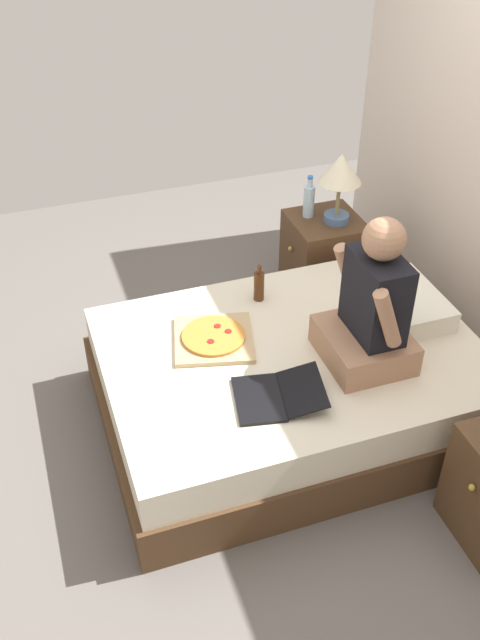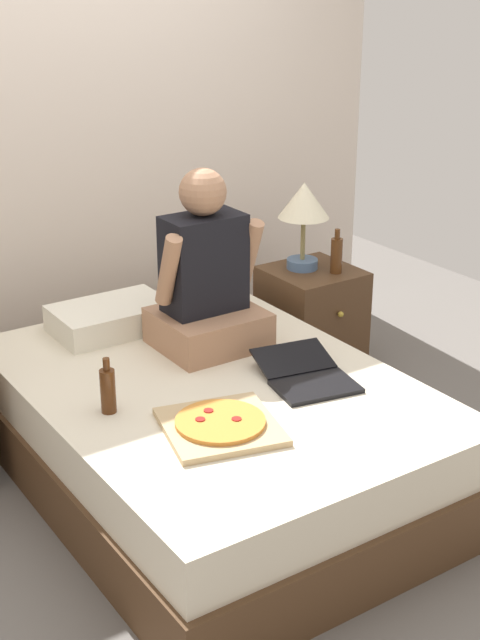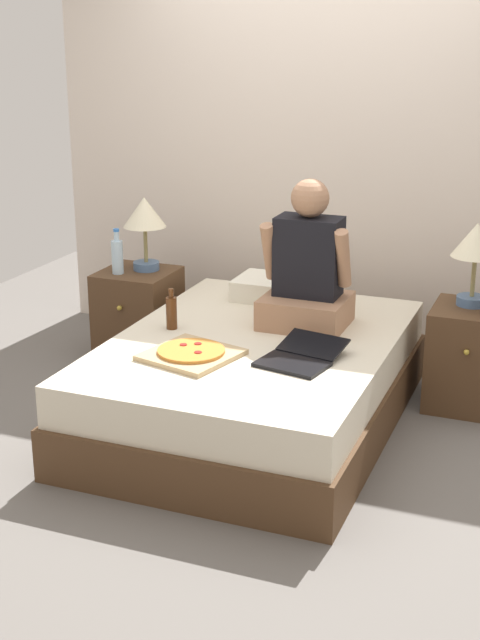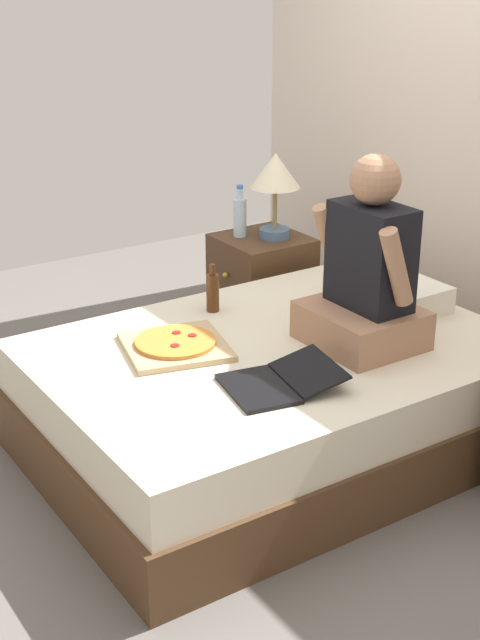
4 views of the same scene
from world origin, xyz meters
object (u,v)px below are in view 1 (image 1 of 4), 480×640
lamp_on_left_nightstand (340,173)px  laptop (273,396)px  bed (290,383)px  water_bottle (309,200)px  pizza_box (214,338)px  beer_bottle_on_bed (259,285)px  nightstand_left (323,257)px  person_seated (371,311)px

lamp_on_left_nightstand → laptop: lamp_on_left_nightstand is taller
bed → lamp_on_left_nightstand: (-0.97, 0.69, 0.66)m
water_bottle → pizza_box: water_bottle is taller
bed → laptop: size_ratio=4.19×
water_bottle → beer_bottle_on_bed: bearing=-41.8°
nightstand_left → lamp_on_left_nightstand: (0.04, 0.05, 0.61)m
nightstand_left → beer_bottle_on_bed: beer_bottle_on_bed is taller
water_bottle → laptop: (1.41, -0.78, -0.18)m
beer_bottle_on_bed → pizza_box: bearing=-52.0°
nightstand_left → lamp_on_left_nightstand: size_ratio=1.24×
water_bottle → beer_bottle_on_bed: size_ratio=1.25×
bed → beer_bottle_on_bed: bearing=-178.5°
water_bottle → pizza_box: size_ratio=0.57×
bed → nightstand_left: bearing=147.7°
nightstand_left → beer_bottle_on_bed: size_ratio=2.54×
beer_bottle_on_bed → person_seated: bearing=27.6°
laptop → beer_bottle_on_bed: beer_bottle_on_bed is taller
nightstand_left → pizza_box: bearing=-50.6°
person_seated → laptop: size_ratio=1.67×
nightstand_left → person_seated: person_seated is taller
laptop → beer_bottle_on_bed: 0.81m
nightstand_left → bed: bearing=-32.3°
bed → laptop: (0.31, -0.23, 0.26)m
person_seated → beer_bottle_on_bed: person_seated is taller
lamp_on_left_nightstand → person_seated: bearing=-17.9°
water_bottle → beer_bottle_on_bed: water_bottle is taller
bed → pizza_box: size_ratio=4.03×
water_bottle → nightstand_left: bearing=48.3°
nightstand_left → water_bottle: 0.41m
lamp_on_left_nightstand → person_seated: (1.15, -0.37, -0.13)m
water_bottle → person_seated: size_ratio=0.35×
person_seated → pizza_box: 0.82m
water_bottle → lamp_on_left_nightstand: bearing=49.4°
person_seated → pizza_box: size_ratio=1.60×
pizza_box → nightstand_left: bearing=129.4°
bed → person_seated: person_seated is taller
lamp_on_left_nightstand → pizza_box: 1.37m
lamp_on_left_nightstand → laptop: 1.63m
laptop → pizza_box: size_ratio=0.96×
bed → person_seated: size_ratio=2.51×
nightstand_left → pizza_box: (0.82, -1.00, 0.21)m
lamp_on_left_nightstand → pizza_box: bearing=-53.3°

